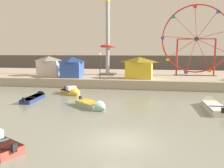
% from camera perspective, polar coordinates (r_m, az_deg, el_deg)
% --- Properties ---
extents(ground_plane, '(240.00, 240.00, 0.00)m').
position_cam_1_polar(ground_plane, '(14.56, 2.04, -13.82)').
color(ground_plane, gray).
extents(quay_promenade, '(110.00, 21.29, 1.32)m').
position_cam_1_polar(quay_promenade, '(43.69, 7.58, 1.61)').
color(quay_promenade, tan).
rests_on(quay_promenade, ground_plane).
extents(distant_town_skyline, '(140.00, 3.00, 4.40)m').
position_cam_1_polar(distant_town_skyline, '(65.84, 8.49, 5.03)').
color(distant_town_skyline, '#564C47').
rests_on(distant_town_skyline, ground_plane).
extents(motorboat_mustard_yellow, '(3.57, 3.60, 1.47)m').
position_cam_1_polar(motorboat_mustard_yellow, '(30.00, -9.76, -1.92)').
color(motorboat_mustard_yellow, gold).
rests_on(motorboat_mustard_yellow, ground_plane).
extents(motorboat_seafoam, '(4.03, 3.76, 1.30)m').
position_cam_1_polar(motorboat_seafoam, '(22.36, -4.47, -5.33)').
color(motorboat_seafoam, '#93BCAD').
rests_on(motorboat_seafoam, ground_plane).
extents(motorboat_navy_blue, '(1.43, 5.40, 1.09)m').
position_cam_1_polar(motorboat_navy_blue, '(28.10, -18.05, -3.06)').
color(motorboat_navy_blue, navy).
rests_on(motorboat_navy_blue, ground_plane).
extents(motorboat_white_red_stripe, '(1.56, 5.98, 1.38)m').
position_cam_1_polar(motorboat_white_red_stripe, '(24.54, 23.26, -4.78)').
color(motorboat_white_red_stripe, silver).
rests_on(motorboat_white_red_stripe, ground_plane).
extents(ferris_wheel_red_frame, '(11.67, 1.20, 12.01)m').
position_cam_1_polar(ferris_wheel_red_frame, '(42.59, 20.01, 10.07)').
color(ferris_wheel_red_frame, red).
rests_on(ferris_wheel_red_frame, quay_promenade).
extents(drop_tower_steel_tower, '(2.80, 2.80, 13.18)m').
position_cam_1_polar(drop_tower_steel_tower, '(41.51, -1.07, 9.65)').
color(drop_tower_steel_tower, '#999EA3').
rests_on(drop_tower_steel_tower, quay_promenade).
extents(carnival_booth_white_ticket, '(4.14, 3.14, 3.35)m').
position_cam_1_polar(carnival_booth_white_ticket, '(41.27, -15.24, 4.39)').
color(carnival_booth_white_ticket, silver).
rests_on(carnival_booth_white_ticket, quay_promenade).
extents(carnival_booth_yellow_awning, '(4.53, 3.29, 3.30)m').
position_cam_1_polar(carnival_booth_yellow_awning, '(35.98, 6.67, 4.09)').
color(carnival_booth_yellow_awning, yellow).
rests_on(carnival_booth_yellow_awning, quay_promenade).
extents(carnival_booth_blue_tent, '(3.65, 3.94, 3.28)m').
position_cam_1_polar(carnival_booth_blue_tent, '(38.06, -9.77, 4.22)').
color(carnival_booth_blue_tent, '#3356B7').
rests_on(carnival_booth_blue_tent, quay_promenade).
extents(promenade_lamp_near, '(0.32, 0.32, 3.89)m').
position_cam_1_polar(promenade_lamp_near, '(34.43, -2.99, 5.36)').
color(promenade_lamp_near, '#2D2D33').
rests_on(promenade_lamp_near, quay_promenade).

